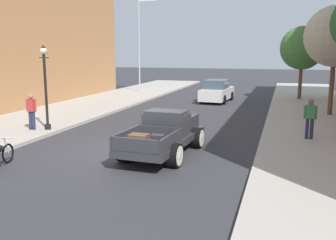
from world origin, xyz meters
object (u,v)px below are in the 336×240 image
(street_tree_second, at_px, (335,36))
(pedestrian_sidewalk_right, at_px, (310,117))
(hotrod_truck_gunmetal, at_px, (166,133))
(flagpole, at_px, (141,28))
(street_tree_third, at_px, (302,48))
(street_lamp_near, at_px, (45,81))
(car_background_white, at_px, (217,91))
(pedestrian_sidewalk_left, at_px, (31,110))

(street_tree_second, bearing_deg, pedestrian_sidewalk_right, -102.19)
(hotrod_truck_gunmetal, distance_m, flagpole, 21.11)
(street_tree_second, height_order, street_tree_third, street_tree_second)
(street_lamp_near, xyz_separation_m, street_tree_second, (12.95, 8.34, 2.14))
(car_background_white, distance_m, pedestrian_sidewalk_left, 14.79)
(hotrod_truck_gunmetal, xyz_separation_m, pedestrian_sidewalk_right, (5.17, 3.28, 0.33))
(street_lamp_near, bearing_deg, hotrod_truck_gunmetal, -15.61)
(pedestrian_sidewalk_left, bearing_deg, street_tree_third, 52.32)
(car_background_white, xyz_separation_m, street_lamp_near, (-5.60, -13.14, 1.62))
(car_background_white, distance_m, street_tree_second, 9.55)
(pedestrian_sidewalk_right, bearing_deg, street_lamp_near, -172.47)
(hotrod_truck_gunmetal, distance_m, street_tree_second, 12.66)
(hotrod_truck_gunmetal, bearing_deg, pedestrian_sidewalk_left, 167.88)
(street_tree_second, bearing_deg, street_lamp_near, -147.22)
(street_lamp_near, height_order, street_tree_third, street_tree_third)
(flagpole, bearing_deg, hotrod_truck_gunmetal, -66.47)
(car_background_white, xyz_separation_m, street_tree_third, (5.92, 2.33, 3.18))
(street_lamp_near, relative_size, flagpole, 0.42)
(pedestrian_sidewalk_left, relative_size, pedestrian_sidewalk_right, 1.00)
(street_lamp_near, bearing_deg, flagpole, 96.31)
(hotrod_truck_gunmetal, bearing_deg, car_background_white, 92.68)
(hotrod_truck_gunmetal, xyz_separation_m, street_tree_second, (6.65, 10.10, 3.77))
(hotrod_truck_gunmetal, distance_m, pedestrian_sidewalk_left, 7.10)
(flagpole, height_order, street_tree_third, flagpole)
(street_tree_third, bearing_deg, hotrod_truck_gunmetal, -106.85)
(car_background_white, relative_size, pedestrian_sidewalk_right, 2.67)
(street_lamp_near, distance_m, flagpole, 17.48)
(hotrod_truck_gunmetal, relative_size, street_lamp_near, 1.30)
(car_background_white, relative_size, street_tree_second, 0.72)
(pedestrian_sidewalk_left, distance_m, street_lamp_near, 1.47)
(street_lamp_near, relative_size, street_tree_second, 0.63)
(hotrod_truck_gunmetal, relative_size, pedestrian_sidewalk_right, 3.04)
(flagpole, xyz_separation_m, street_tree_third, (13.40, -1.57, -1.82))
(street_lamp_near, height_order, flagpole, flagpole)
(street_tree_third, bearing_deg, car_background_white, -158.48)
(pedestrian_sidewalk_right, xyz_separation_m, flagpole, (-13.36, 15.52, 4.68))
(car_background_white, xyz_separation_m, pedestrian_sidewalk_right, (5.87, -11.62, 0.32))
(pedestrian_sidewalk_left, bearing_deg, hotrod_truck_gunmetal, -12.12)
(car_background_white, distance_m, pedestrian_sidewalk_right, 13.02)
(pedestrian_sidewalk_left, xyz_separation_m, street_tree_third, (12.16, 15.74, 2.87))
(hotrod_truck_gunmetal, height_order, car_background_white, car_background_white)
(hotrod_truck_gunmetal, relative_size, pedestrian_sidewalk_left, 3.04)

